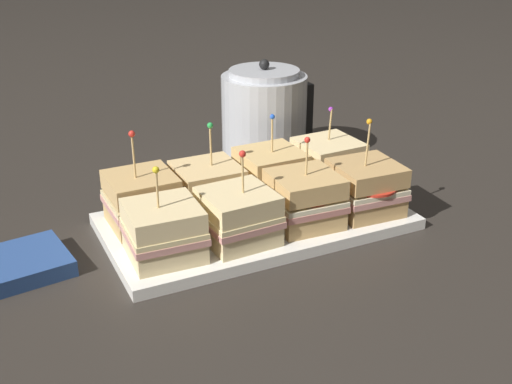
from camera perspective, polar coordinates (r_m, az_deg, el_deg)
name	(u,v)px	position (r m, az deg, el deg)	size (l,w,h in m)	color
ground_plane	(256,226)	(1.04, 0.00, -3.06)	(6.00, 6.00, 0.00)	#2D2823
serving_platter	(256,221)	(1.04, 0.00, -2.62)	(0.48, 0.25, 0.02)	white
sandwich_front_far_left	(164,231)	(0.91, -8.21, -3.45)	(0.11, 0.11, 0.14)	beige
sandwich_front_center_left	(238,216)	(0.94, -1.60, -2.18)	(0.11, 0.11, 0.14)	beige
sandwich_front_center_right	(304,199)	(1.00, 4.33, -0.66)	(0.11, 0.11, 0.14)	tan
sandwich_front_far_right	(366,188)	(1.05, 9.73, 0.37)	(0.11, 0.11, 0.16)	tan
sandwich_back_far_left	(142,200)	(1.01, -10.11, -0.71)	(0.11, 0.11, 0.16)	tan
sandwich_back_center_left	(208,188)	(1.04, -4.33, 0.35)	(0.11, 0.11, 0.15)	#DBB77A
sandwich_back_center_right	(271,174)	(1.09, 1.31, 1.58)	(0.11, 0.11, 0.15)	tan
sandwich_back_far_right	(328,163)	(1.14, 6.42, 2.56)	(0.11, 0.11, 0.14)	beige
kettle_steel	(264,117)	(1.27, 0.75, 6.65)	(0.19, 0.17, 0.21)	#B7BABF
napkin_stack	(25,263)	(0.97, -19.84, -5.95)	(0.13, 0.13, 0.02)	navy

